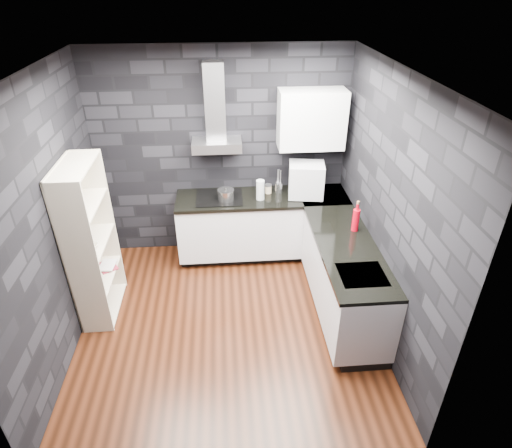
{
  "coord_description": "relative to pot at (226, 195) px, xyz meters",
  "views": [
    {
      "loc": [
        0.02,
        -3.56,
        3.41
      ],
      "look_at": [
        0.35,
        0.45,
        1.0
      ],
      "focal_mm": 30.0,
      "sensor_mm": 36.0,
      "label": 1
    }
  ],
  "objects": [
    {
      "name": "cooktop",
      "position": [
        -0.08,
        0.07,
        -0.07
      ],
      "size": [
        0.58,
        0.5,
        0.01
      ],
      "primitive_type": "cube",
      "color": "black",
      "rests_on": "counter_back_top"
    },
    {
      "name": "appliance_garage",
      "position": [
        1.01,
        0.04,
        0.15
      ],
      "size": [
        0.47,
        0.39,
        0.43
      ],
      "primitive_type": "cube",
      "rotation": [
        0.0,
        0.0,
        -0.14
      ],
      "color": "silver",
      "rests_on": "counter_back_top"
    },
    {
      "name": "counter_corner_top",
      "position": [
        1.27,
        0.07,
        -0.09
      ],
      "size": [
        0.62,
        0.62,
        0.04
      ],
      "primitive_type": "cube",
      "color": "black",
      "rests_on": "counter_right_cab"
    },
    {
      "name": "pot",
      "position": [
        0.0,
        0.0,
        0.0
      ],
      "size": [
        0.2,
        0.2,
        0.12
      ],
      "primitive_type": "cylinder",
      "rotation": [
        0.0,
        0.0,
        -0.02
      ],
      "color": "silver",
      "rests_on": "cooktop"
    },
    {
      "name": "bookshelf",
      "position": [
        -1.45,
        -0.86,
        -0.07
      ],
      "size": [
        0.47,
        0.85,
        1.8
      ],
      "primitive_type": "cube",
      "rotation": [
        0.0,
        0.0,
        -0.17
      ],
      "color": "beige",
      "rests_on": "ground"
    },
    {
      "name": "toekick_back",
      "position": [
        0.47,
        0.11,
        -0.92
      ],
      "size": [
        2.18,
        0.5,
        0.1
      ],
      "primitive_type": "cube",
      "color": "black",
      "rests_on": "ground"
    },
    {
      "name": "hood_chimney",
      "position": [
        -0.08,
        0.27,
        1.1
      ],
      "size": [
        0.24,
        0.2,
        0.9
      ],
      "primitive_type": "cube",
      "color": "#A8A8AD",
      "rests_on": "hood_body"
    },
    {
      "name": "counter_right_top",
      "position": [
        1.26,
        -1.13,
        -0.09
      ],
      "size": [
        0.62,
        1.8,
        0.04
      ],
      "primitive_type": "cube",
      "color": "black",
      "rests_on": "counter_right_cab"
    },
    {
      "name": "wall_right",
      "position": [
        1.59,
        -1.23,
        0.38
      ],
      "size": [
        0.05,
        3.2,
        2.7
      ],
      "primitive_type": "cube",
      "color": "black",
      "rests_on": "ground"
    },
    {
      "name": "utensil_crock",
      "position": [
        0.69,
        0.18,
        -0.01
      ],
      "size": [
        0.13,
        0.13,
        0.13
      ],
      "primitive_type": "cylinder",
      "rotation": [
        0.0,
        0.0,
        -0.37
      ],
      "color": "silver",
      "rests_on": "counter_back_top"
    },
    {
      "name": "glass_vase",
      "position": [
        0.43,
        -0.0,
        0.06
      ],
      "size": [
        0.13,
        0.13,
        0.26
      ],
      "primitive_type": "cylinder",
      "rotation": [
        0.0,
        0.0,
        0.33
      ],
      "color": "silver",
      "rests_on": "counter_back_top"
    },
    {
      "name": "hood_body",
      "position": [
        -0.08,
        0.2,
        0.59
      ],
      "size": [
        0.6,
        0.34,
        0.12
      ],
      "primitive_type": "cube",
      "color": "#A8A8AD",
      "rests_on": "wall_back"
    },
    {
      "name": "wall_left",
      "position": [
        -1.66,
        -1.23,
        0.38
      ],
      "size": [
        0.05,
        3.2,
        2.7
      ],
      "primitive_type": "cube",
      "color": "black",
      "rests_on": "ground"
    },
    {
      "name": "upper_cabinet",
      "position": [
        1.07,
        0.2,
        0.88
      ],
      "size": [
        0.8,
        0.35,
        0.7
      ],
      "primitive_type": "cube",
      "color": "silver",
      "rests_on": "wall_back"
    },
    {
      "name": "ground",
      "position": [
        -0.03,
        -1.23,
        -0.97
      ],
      "size": [
        3.2,
        3.2,
        0.0
      ],
      "primitive_type": "plane",
      "color": "#3C1A0C"
    },
    {
      "name": "ceiling",
      "position": [
        -0.03,
        -1.23,
        1.73
      ],
      "size": [
        3.2,
        3.2,
        0.0
      ],
      "primitive_type": "plane",
      "rotation": [
        3.14,
        0.0,
        0.0
      ],
      "color": "white"
    },
    {
      "name": "wall_back",
      "position": [
        -0.03,
        0.4,
        0.38
      ],
      "size": [
        3.2,
        0.05,
        2.7
      ],
      "primitive_type": "cube",
      "color": "black",
      "rests_on": "ground"
    },
    {
      "name": "storage_jar",
      "position": [
        0.55,
        0.16,
        -0.02
      ],
      "size": [
        0.09,
        0.09,
        0.1
      ],
      "primitive_type": "cylinder",
      "rotation": [
        0.0,
        0.0,
        -0.02
      ],
      "color": "#CDB48E",
      "rests_on": "counter_back_top"
    },
    {
      "name": "book_second",
      "position": [
        -1.47,
        -0.69,
        -0.38
      ],
      "size": [
        0.17,
        0.03,
        0.23
      ],
      "primitive_type": "imported",
      "rotation": [
        0.0,
        0.0,
        -0.09
      ],
      "color": "#B2B2B2",
      "rests_on": "bookshelf"
    },
    {
      "name": "fruit_bowl",
      "position": [
        -1.45,
        -1.0,
        -0.03
      ],
      "size": [
        0.26,
        0.26,
        0.05
      ],
      "primitive_type": "imported",
      "rotation": [
        0.0,
        0.0,
        -0.33
      ],
      "color": "white",
      "rests_on": "bookshelf"
    },
    {
      "name": "counter_back_cab",
      "position": [
        0.47,
        0.07,
        -0.49
      ],
      "size": [
        2.2,
        0.6,
        0.76
      ],
      "primitive_type": "cube",
      "color": "silver",
      "rests_on": "ground"
    },
    {
      "name": "wall_front",
      "position": [
        -0.03,
        -2.85,
        0.38
      ],
      "size": [
        3.2,
        0.05,
        2.7
      ],
      "primitive_type": "cube",
      "color": "black",
      "rests_on": "ground"
    },
    {
      "name": "counter_back_top",
      "position": [
        0.47,
        0.06,
        -0.09
      ],
      "size": [
        2.2,
        0.62,
        0.04
      ],
      "primitive_type": "cube",
      "color": "black",
      "rests_on": "counter_back_cab"
    },
    {
      "name": "toekick_right",
      "position": [
        1.31,
        -1.13,
        -0.92
      ],
      "size": [
        0.5,
        1.78,
        0.1
      ],
      "primitive_type": "cube",
      "color": "black",
      "rests_on": "ground"
    },
    {
      "name": "counter_right_cab",
      "position": [
        1.27,
        -1.13,
        -0.49
      ],
      "size": [
        0.6,
        1.8,
        0.76
      ],
      "primitive_type": "cube",
      "color": "silver",
      "rests_on": "ground"
    },
    {
      "name": "book_red",
      "position": [
        -1.47,
        -0.74,
        -0.4
      ],
      "size": [
        0.17,
        0.12,
        0.25
      ],
      "primitive_type": "imported",
      "rotation": [
        0.0,
        0.0,
        0.55
      ],
      "color": "maroon",
      "rests_on": "bookshelf"
    },
    {
      "name": "red_bottle",
      "position": [
        1.41,
        -0.83,
        0.06
      ],
      "size": [
        0.09,
        0.09,
        0.26
      ],
      "primitive_type": "cylinder",
      "rotation": [
        0.0,
        0.0,
        -0.16
      ],
      "color": "#B00214",
      "rests_on": "counter_right_top"
    },
    {
      "name": "sink_rim",
      "position": [
        1.27,
        -1.63,
        -0.08
      ],
      "size": [
        0.44,
        0.4,
        0.01
      ],
      "primitive_type": "cube",
      "color": "#A8A8AD",
      "rests_on": "counter_right_top"
    }
  ]
}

